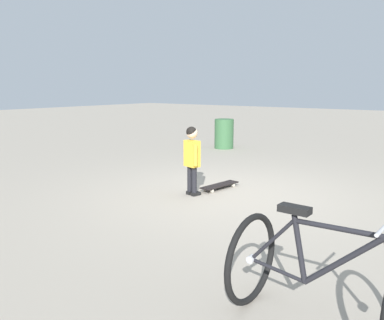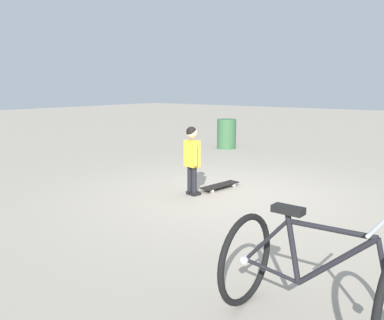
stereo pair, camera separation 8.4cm
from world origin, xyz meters
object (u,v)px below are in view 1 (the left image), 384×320
Objects in this scene: bicycle_mid at (316,275)px; child_person at (192,153)px; skateboard at (220,185)px; trash_bin at (224,134)px.

child_person is at bearing 50.77° from bicycle_mid.
bicycle_mid is (-2.24, -2.75, -0.28)m from child_person.
child_person is 1.36× the size of skateboard.
child_person is 0.97× the size of bicycle_mid.
trash_bin is at bearing 26.59° from child_person.
child_person is 3.56m from bicycle_mid.
trash_bin is (4.33, 2.17, -0.26)m from child_person.
bicycle_mid is at bearing -129.23° from child_person.
skateboard is at bearing -13.62° from child_person.
child_person is at bearing 166.38° from skateboard.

